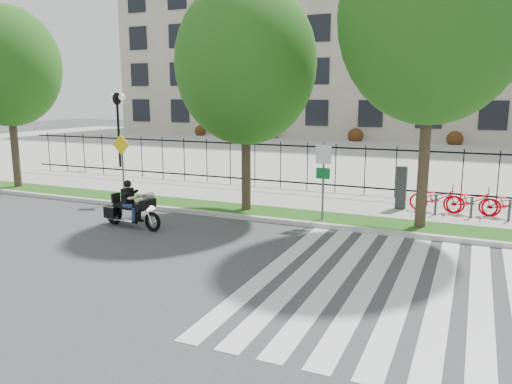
% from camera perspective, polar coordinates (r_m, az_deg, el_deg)
% --- Properties ---
extents(ground, '(120.00, 120.00, 0.00)m').
position_cam_1_polar(ground, '(12.96, -7.02, -7.39)').
color(ground, '#38383A').
rests_on(ground, ground).
extents(curb, '(60.00, 0.20, 0.15)m').
position_cam_1_polar(curb, '(16.44, 0.30, -3.07)').
color(curb, '#BAB7AF').
rests_on(curb, ground).
extents(grass_verge, '(60.00, 1.50, 0.15)m').
position_cam_1_polar(grass_verge, '(17.20, 1.43, -2.45)').
color(grass_verge, '#184B12').
rests_on(grass_verge, ground).
extents(sidewalk, '(60.00, 3.50, 0.15)m').
position_cam_1_polar(sidewalk, '(19.48, 4.24, -0.88)').
color(sidewalk, '#9B9991').
rests_on(sidewalk, ground).
extents(plaza, '(80.00, 34.00, 0.10)m').
position_cam_1_polar(plaza, '(36.32, 13.62, 4.29)').
color(plaza, '#9B9991').
rests_on(plaza, ground).
extents(crosswalk_stripes, '(5.70, 8.00, 0.01)m').
position_cam_1_polar(crosswalk_stripes, '(11.38, 14.70, -10.27)').
color(crosswalk_stripes, silver).
rests_on(crosswalk_stripes, ground).
extents(iron_fence, '(30.00, 0.06, 2.00)m').
position_cam_1_polar(iron_fence, '(20.93, 5.89, 2.90)').
color(iron_fence, black).
rests_on(iron_fence, sidewalk).
extents(office_building, '(60.00, 21.90, 20.15)m').
position_cam_1_polar(office_building, '(56.12, 17.94, 16.46)').
color(office_building, '#9F9580').
rests_on(office_building, ground).
extents(lamp_post_left, '(1.06, 0.70, 4.25)m').
position_cam_1_polar(lamp_post_left, '(29.08, -15.54, 8.86)').
color(lamp_post_left, black).
rests_on(lamp_post_left, ground).
extents(street_tree_0, '(4.36, 4.36, 7.63)m').
position_cam_1_polar(street_tree_0, '(23.97, -26.54, 12.69)').
color(street_tree_0, '#3A291F').
rests_on(street_tree_0, grass_verge).
extents(street_tree_1, '(4.73, 4.73, 7.70)m').
position_cam_1_polar(street_tree_1, '(17.11, -1.19, 14.49)').
color(street_tree_1, '#3A291F').
rests_on(street_tree_1, grass_verge).
extents(street_tree_2, '(5.36, 5.36, 9.21)m').
position_cam_1_polar(street_tree_2, '(15.70, 19.58, 18.44)').
color(street_tree_2, '#3A291F').
rests_on(street_tree_2, grass_verge).
extents(sign_pole_regulatory, '(0.50, 0.09, 2.50)m').
position_cam_1_polar(sign_pole_regulatory, '(15.89, 7.69, 2.46)').
color(sign_pole_regulatory, '#59595B').
rests_on(sign_pole_regulatory, grass_verge).
extents(sign_pole_warning, '(0.78, 0.09, 2.49)m').
position_cam_1_polar(sign_pole_warning, '(19.57, -15.05, 3.77)').
color(sign_pole_warning, '#59595B').
rests_on(sign_pole_warning, grass_verge).
extents(motorcycle_rider, '(2.32, 0.84, 1.80)m').
position_cam_1_polar(motorcycle_rider, '(15.99, -14.02, -1.88)').
color(motorcycle_rider, black).
rests_on(motorcycle_rider, ground).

